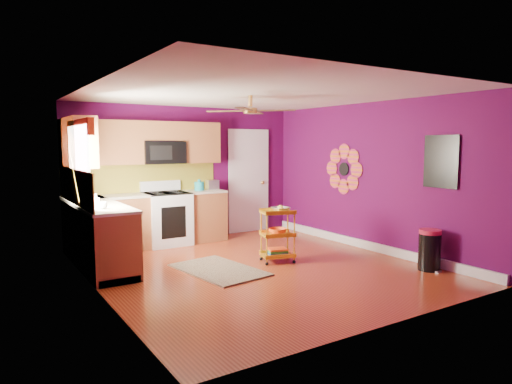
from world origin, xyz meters
TOP-DOWN VIEW (x-y plane):
  - ground at (0.00, 0.00)m, footprint 5.00×5.00m
  - room_envelope at (0.03, 0.00)m, footprint 4.54×5.04m
  - lower_cabinets at (-1.35, 1.82)m, footprint 2.81×2.31m
  - electric_range at (-0.55, 2.17)m, footprint 0.76×0.66m
  - upper_cabinetry at (-1.24, 2.17)m, footprint 2.80×2.30m
  - left_window at (-2.22, 1.05)m, footprint 0.08×1.35m
  - panel_door at (1.35, 2.47)m, footprint 0.95×0.11m
  - right_wall_art at (2.23, -0.34)m, footprint 0.04×2.74m
  - ceiling_fan at (0.00, 0.20)m, footprint 1.01×1.01m
  - shag_rug at (-0.56, 0.15)m, footprint 1.05×1.51m
  - rolling_cart at (0.43, 0.10)m, footprint 0.57×0.48m
  - trash_can at (2.00, -1.44)m, footprint 0.35×0.37m
  - teal_kettle at (0.12, 2.22)m, footprint 0.18×0.18m
  - toaster at (0.40, 2.23)m, footprint 0.22×0.15m
  - soap_bottle_a at (-2.03, 1.00)m, footprint 0.08×0.08m
  - soap_bottle_b at (-1.96, 1.56)m, footprint 0.14×0.14m
  - counter_dish at (-2.00, 2.07)m, footprint 0.24×0.24m
  - counter_cup at (-2.03, 0.65)m, footprint 0.12×0.12m

SIDE VIEW (x-z plane):
  - ground at x=0.00m, z-range 0.00..0.00m
  - shag_rug at x=-0.56m, z-range 0.00..0.02m
  - trash_can at x=2.00m, z-range 0.00..0.59m
  - lower_cabinets at x=-1.35m, z-range -0.04..0.90m
  - rolling_cart at x=0.43m, z-range 0.01..0.89m
  - electric_range at x=-0.55m, z-range -0.08..1.05m
  - counter_dish at x=-2.00m, z-range 0.94..1.00m
  - counter_cup at x=-2.03m, z-range 0.94..1.04m
  - teal_kettle at x=0.12m, z-range 0.92..1.13m
  - panel_door at x=1.35m, z-range -0.05..2.10m
  - soap_bottle_a at x=-2.03m, z-range 0.94..1.11m
  - toaster at x=0.40m, z-range 0.94..1.12m
  - soap_bottle_b at x=-1.96m, z-range 0.94..1.12m
  - right_wall_art at x=2.23m, z-range 0.92..1.96m
  - room_envelope at x=0.03m, z-range 0.37..2.89m
  - left_window at x=-2.22m, z-range 1.20..2.28m
  - upper_cabinetry at x=-1.24m, z-range 1.17..2.43m
  - ceiling_fan at x=0.00m, z-range 2.16..2.42m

